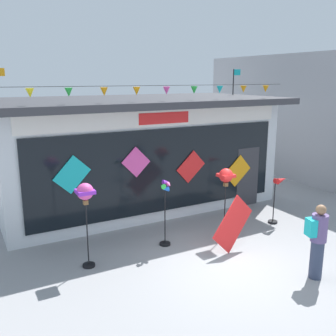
{
  "coord_description": "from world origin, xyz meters",
  "views": [
    {
      "loc": [
        -5.18,
        -6.58,
        4.28
      ],
      "look_at": [
        0.13,
        3.1,
        1.68
      ],
      "focal_mm": 41.13,
      "sensor_mm": 36.0,
      "label": 1
    }
  ],
  "objects_px": {
    "wind_spinner_far_left": "(85,198)",
    "wind_spinner_center_right": "(279,190)",
    "kite_shop_building": "(134,151)",
    "wind_spinner_left": "(165,205)",
    "wind_spinner_center_left": "(226,183)",
    "display_kite_on_ground": "(233,224)",
    "person_near_camera": "(317,240)"
  },
  "relations": [
    {
      "from": "wind_spinner_center_left",
      "to": "display_kite_on_ground",
      "type": "relative_size",
      "value": 1.5
    },
    {
      "from": "wind_spinner_left",
      "to": "person_near_camera",
      "type": "distance_m",
      "value": 3.69
    },
    {
      "from": "wind_spinner_center_right",
      "to": "display_kite_on_ground",
      "type": "xyz_separation_m",
      "value": [
        -2.43,
        -0.91,
        -0.3
      ]
    },
    {
      "from": "kite_shop_building",
      "to": "wind_spinner_center_right",
      "type": "bearing_deg",
      "value": -52.22
    },
    {
      "from": "wind_spinner_center_right",
      "to": "display_kite_on_ground",
      "type": "distance_m",
      "value": 2.61
    },
    {
      "from": "wind_spinner_left",
      "to": "display_kite_on_ground",
      "type": "distance_m",
      "value": 1.77
    },
    {
      "from": "wind_spinner_center_left",
      "to": "wind_spinner_center_right",
      "type": "distance_m",
      "value": 2.2
    },
    {
      "from": "kite_shop_building",
      "to": "display_kite_on_ground",
      "type": "xyz_separation_m",
      "value": [
        0.57,
        -4.78,
        -1.14
      ]
    },
    {
      "from": "wind_spinner_left",
      "to": "display_kite_on_ground",
      "type": "relative_size",
      "value": 1.39
    },
    {
      "from": "wind_spinner_center_left",
      "to": "wind_spinner_center_right",
      "type": "height_order",
      "value": "wind_spinner_center_left"
    },
    {
      "from": "wind_spinner_center_right",
      "to": "person_near_camera",
      "type": "height_order",
      "value": "person_near_camera"
    },
    {
      "from": "kite_shop_building",
      "to": "wind_spinner_center_left",
      "type": "bearing_deg",
      "value": -77.72
    },
    {
      "from": "display_kite_on_ground",
      "to": "person_near_camera",
      "type": "bearing_deg",
      "value": -70.35
    },
    {
      "from": "wind_spinner_left",
      "to": "wind_spinner_center_left",
      "type": "bearing_deg",
      "value": -10.55
    },
    {
      "from": "kite_shop_building",
      "to": "wind_spinner_far_left",
      "type": "relative_size",
      "value": 4.64
    },
    {
      "from": "kite_shop_building",
      "to": "wind_spinner_center_right",
      "type": "height_order",
      "value": "kite_shop_building"
    },
    {
      "from": "wind_spinner_far_left",
      "to": "wind_spinner_center_left",
      "type": "distance_m",
      "value": 3.78
    },
    {
      "from": "wind_spinner_center_left",
      "to": "display_kite_on_ground",
      "type": "bearing_deg",
      "value": -112.16
    },
    {
      "from": "wind_spinner_left",
      "to": "wind_spinner_center_right",
      "type": "relative_size",
      "value": 1.28
    },
    {
      "from": "wind_spinner_center_right",
      "to": "wind_spinner_far_left",
      "type": "bearing_deg",
      "value": -179.84
    },
    {
      "from": "wind_spinner_far_left",
      "to": "wind_spinner_left",
      "type": "distance_m",
      "value": 2.2
    },
    {
      "from": "wind_spinner_left",
      "to": "wind_spinner_center_right",
      "type": "height_order",
      "value": "wind_spinner_left"
    },
    {
      "from": "kite_shop_building",
      "to": "wind_spinner_left",
      "type": "relative_size",
      "value": 5.2
    },
    {
      "from": "wind_spinner_far_left",
      "to": "wind_spinner_left",
      "type": "relative_size",
      "value": 1.12
    },
    {
      "from": "display_kite_on_ground",
      "to": "wind_spinner_left",
      "type": "bearing_deg",
      "value": 142.0
    },
    {
      "from": "wind_spinner_center_left",
      "to": "person_near_camera",
      "type": "distance_m",
      "value": 2.85
    },
    {
      "from": "wind_spinner_far_left",
      "to": "wind_spinner_center_right",
      "type": "xyz_separation_m",
      "value": [
        5.9,
        0.02,
        -0.68
      ]
    },
    {
      "from": "wind_spinner_left",
      "to": "wind_spinner_center_left",
      "type": "distance_m",
      "value": 1.75
    },
    {
      "from": "wind_spinner_left",
      "to": "wind_spinner_center_left",
      "type": "height_order",
      "value": "wind_spinner_center_left"
    },
    {
      "from": "wind_spinner_far_left",
      "to": "wind_spinner_center_right",
      "type": "distance_m",
      "value": 5.94
    },
    {
      "from": "wind_spinner_far_left",
      "to": "wind_spinner_center_right",
      "type": "bearing_deg",
      "value": 0.16
    },
    {
      "from": "kite_shop_building",
      "to": "display_kite_on_ground",
      "type": "bearing_deg",
      "value": -83.18
    }
  ]
}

